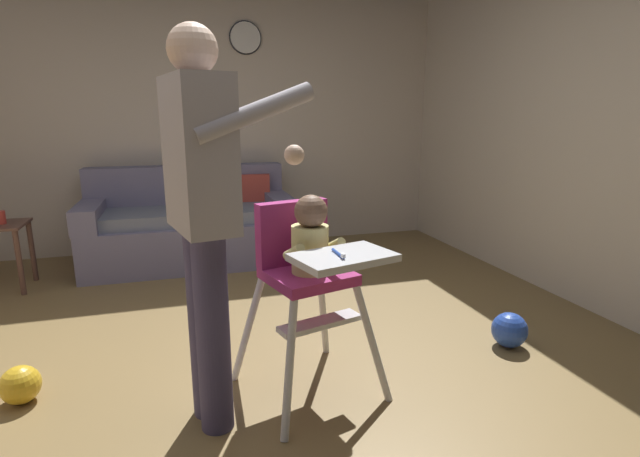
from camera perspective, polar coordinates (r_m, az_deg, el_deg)
The scene contains 10 objects.
ground at distance 2.63m, azimuth -7.76°, elevation -18.03°, with size 6.32×6.95×0.10m, color olive.
wall_far at distance 4.95m, azimuth -13.39°, elevation 12.74°, with size 5.52×0.06×2.59m, color beige.
wall_right at distance 3.71m, azimuth 30.87°, elevation 11.16°, with size 0.06×5.95×2.59m, color beige.
couch at distance 4.53m, azimuth -15.22°, elevation 0.31°, with size 1.82×0.86×0.86m.
high_chair at distance 2.20m, azimuth -1.43°, elevation -3.59°, with size 0.73×0.82×0.98m.
adult_standing at distance 1.97m, azimuth -13.80°, elevation 1.84°, with size 0.58×0.50×1.65m.
toy_ball at distance 3.04m, azimuth 21.78°, elevation -11.23°, with size 0.20×0.20×0.20m, color #284CB7.
toy_ball_second at distance 2.73m, azimuth -32.29°, elevation -15.56°, with size 0.18×0.18×0.18m, color gold.
sippy_cup at distance 4.33m, azimuth -33.97°, elevation 1.11°, with size 0.07×0.07×0.10m, color #D13D33.
wall_clock at distance 5.00m, azimuth -8.95°, elevation 21.67°, with size 0.31×0.04×0.31m.
Camera 1 is at (-0.32, -2.23, 1.32)m, focal length 26.68 mm.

